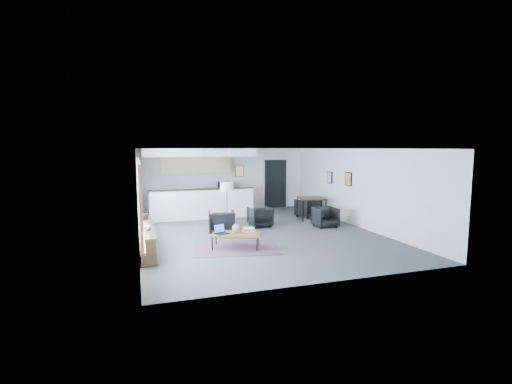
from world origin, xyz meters
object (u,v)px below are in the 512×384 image
object	(u,v)px
coffee_table	(236,234)
armchair_right	(260,216)
armchair_left	(222,221)
dining_chair_near	(325,218)
dining_table	(312,200)
microwave	(225,185)
laptop	(221,231)
floor_lamp	(227,188)
ceramic_pot	(236,229)
book_stack	(249,230)
dining_chair_far	(308,208)

from	to	relation	value
coffee_table	armchair_right	world-z (taller)	armchair_right
armchair_left	dining_chair_near	xyz separation A→B (m)	(3.50, -0.08, -0.09)
coffee_table	dining_table	xyz separation A→B (m)	(3.68, 3.01, 0.35)
dining_chair_near	armchair_left	bearing A→B (deg)	179.53
armchair_left	armchair_right	xyz separation A→B (m)	(1.47, 0.67, -0.03)
microwave	dining_chair_near	bearing A→B (deg)	-61.02
armchair_left	laptop	bearing A→B (deg)	86.10
floor_lamp	ceramic_pot	bearing A→B (deg)	-98.07
coffee_table	ceramic_pot	world-z (taller)	ceramic_pot
armchair_left	dining_table	world-z (taller)	same
dining_table	dining_chair_near	world-z (taller)	dining_table
dining_chair_near	coffee_table	bearing A→B (deg)	-154.44
ceramic_pot	floor_lamp	xyz separation A→B (m)	(0.36, 2.54, 0.78)
book_stack	floor_lamp	distance (m)	2.61
coffee_table	floor_lamp	bearing A→B (deg)	103.40
armchair_left	floor_lamp	bearing A→B (deg)	-104.29
book_stack	dining_chair_far	size ratio (longest dim) A/B	0.51
coffee_table	armchair_right	distance (m)	2.78
armchair_right	microwave	distance (m)	3.44
microwave	ceramic_pot	bearing A→B (deg)	-102.32
ceramic_pot	microwave	distance (m)	5.81
book_stack	dining_chair_near	world-z (taller)	dining_chair_near
laptop	armchair_left	xyz separation A→B (m)	(0.39, 1.62, -0.08)
ceramic_pot	dining_table	distance (m)	4.74
coffee_table	armchair_right	size ratio (longest dim) A/B	1.94
laptop	microwave	bearing A→B (deg)	50.67
book_stack	floor_lamp	world-z (taller)	floor_lamp
armchair_left	dining_table	size ratio (longest dim) A/B	0.72
laptop	ceramic_pot	size ratio (longest dim) A/B	1.75
laptop	dining_chair_near	size ratio (longest dim) A/B	0.67
laptop	dining_chair_far	size ratio (longest dim) A/B	0.63
laptop	floor_lamp	world-z (taller)	floor_lamp
armchair_right	microwave	size ratio (longest dim) A/B	1.35
dining_chair_far	coffee_table	bearing A→B (deg)	26.62
book_stack	armchair_left	bearing A→B (deg)	103.86
laptop	floor_lamp	xyz separation A→B (m)	(0.77, 2.48, 0.83)
coffee_table	microwave	size ratio (longest dim) A/B	2.62
book_stack	microwave	size ratio (longest dim) A/B	0.63
laptop	dining_chair_near	xyz separation A→B (m)	(3.89, 1.54, -0.16)
armchair_right	floor_lamp	distance (m)	1.45
ceramic_pot	dining_chair_far	world-z (taller)	dining_chair_far
ceramic_pot	dining_chair_far	xyz separation A→B (m)	(3.71, 3.41, -0.20)
dining_table	floor_lamp	bearing A→B (deg)	-172.16
armchair_right	book_stack	bearing A→B (deg)	62.55
laptop	ceramic_pot	bearing A→B (deg)	-33.86
dining_chair_near	dining_chair_far	size ratio (longest dim) A/B	0.94
laptop	floor_lamp	distance (m)	2.73
coffee_table	dining_table	bearing A→B (deg)	61.12
laptop	dining_chair_near	distance (m)	4.19
dining_chair_near	microwave	distance (m)	4.82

